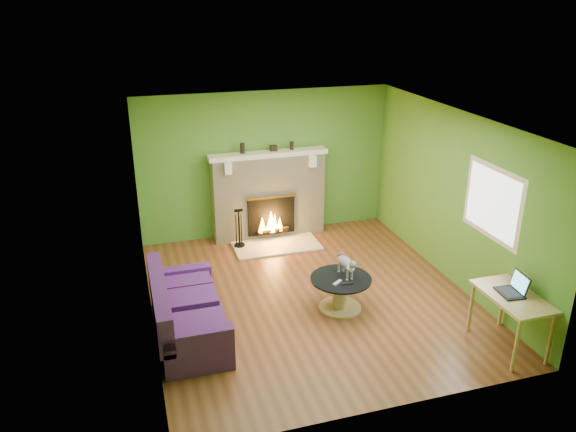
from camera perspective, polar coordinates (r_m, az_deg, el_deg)
The scene contains 22 objects.
floor at distance 8.32m, azimuth 2.22°, elevation -8.12°, with size 5.00×5.00×0.00m, color brown.
ceiling at distance 7.37m, azimuth 2.52°, elevation 9.64°, with size 5.00×5.00×0.00m, color white.
wall_back at distance 10.02m, azimuth -2.30°, elevation 5.29°, with size 5.00×5.00×0.00m, color #4C882C.
wall_front at distance 5.69m, azimuth 10.65°, elevation -8.74°, with size 5.00×5.00×0.00m, color #4C882C.
wall_left at distance 7.38m, azimuth -14.40°, elevation -1.65°, with size 5.00×5.00×0.00m, color #4C882C.
wall_right at distance 8.71m, azimuth 16.50°, elevation 1.79°, with size 5.00×5.00×0.00m, color #4C882C.
window_frame at distance 7.94m, azimuth 20.07°, elevation 1.30°, with size 1.20×1.20×0.00m, color silver.
window_pane at distance 7.93m, azimuth 20.02°, elevation 1.30°, with size 1.06×1.06×0.00m, color white.
fireplace at distance 10.02m, azimuth -1.99°, elevation 2.11°, with size 2.10×0.46×1.58m.
hearth at distance 9.84m, azimuth -1.16°, elevation -3.02°, with size 1.50×0.75×0.03m, color beige.
mantel at distance 9.76m, azimuth -2.02°, elevation 6.31°, with size 2.10×0.28×0.08m, color white.
sofa at distance 7.43m, azimuth -10.43°, elevation -9.72°, with size 0.86×1.81×0.81m.
coffee_table at distance 7.92m, azimuth 5.35°, elevation -7.59°, with size 0.85×0.85×0.48m.
desk at distance 7.43m, azimuth 21.83°, elevation -8.08°, with size 0.58×1.00×0.74m.
cat at distance 7.81m, azimuth 5.85°, elevation -4.97°, with size 0.20×0.53×0.33m, color slate, non-canonical shape.
remote_silver at distance 7.69m, azimuth 5.04°, elevation -6.74°, with size 0.17×0.04×0.02m, color #969799.
remote_black at distance 7.68m, azimuth 6.04°, elevation -6.82°, with size 0.16×0.04×0.02m, color black.
laptop at distance 7.35m, azimuth 21.71°, elevation -6.47°, with size 0.29×0.34×0.25m, color black, non-canonical shape.
fire_tools at distance 9.70m, azimuth -5.00°, elevation -1.18°, with size 0.18×0.18×0.69m, color black, non-canonical shape.
mantel_vase_left at distance 9.66m, azimuth -4.65°, elevation 6.88°, with size 0.08×0.08×0.18m, color black.
mantel_vase_right at distance 9.88m, azimuth 0.37°, elevation 7.17°, with size 0.07×0.07×0.14m, color black.
mantel_box at distance 9.79m, azimuth -1.50°, elevation 6.91°, with size 0.12×0.08×0.10m, color black.
Camera 1 is at (-2.38, -6.80, 4.17)m, focal length 35.00 mm.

